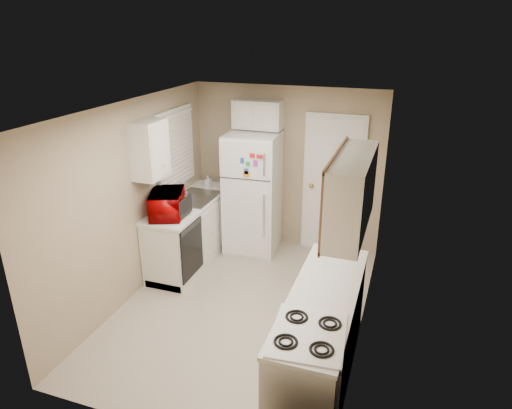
% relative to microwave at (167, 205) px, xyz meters
% --- Properties ---
extents(floor, '(3.80, 3.80, 0.00)m').
position_rel_microwave_xyz_m(floor, '(1.15, -0.36, -1.05)').
color(floor, beige).
rests_on(floor, ground).
extents(ceiling, '(3.80, 3.80, 0.00)m').
position_rel_microwave_xyz_m(ceiling, '(1.15, -0.36, 1.35)').
color(ceiling, white).
rests_on(ceiling, floor).
extents(wall_left, '(3.80, 3.80, 0.00)m').
position_rel_microwave_xyz_m(wall_left, '(-0.25, -0.36, 0.15)').
color(wall_left, tan).
rests_on(wall_left, floor).
extents(wall_right, '(3.80, 3.80, 0.00)m').
position_rel_microwave_xyz_m(wall_right, '(2.55, -0.36, 0.15)').
color(wall_right, tan).
rests_on(wall_right, floor).
extents(wall_back, '(2.80, 2.80, 0.00)m').
position_rel_microwave_xyz_m(wall_back, '(1.15, 1.54, 0.15)').
color(wall_back, tan).
rests_on(wall_back, floor).
extents(wall_front, '(2.80, 2.80, 0.00)m').
position_rel_microwave_xyz_m(wall_front, '(1.15, -2.26, 0.15)').
color(wall_front, tan).
rests_on(wall_front, floor).
extents(left_counter, '(0.60, 1.80, 0.90)m').
position_rel_microwave_xyz_m(left_counter, '(0.05, 0.54, -0.60)').
color(left_counter, silver).
rests_on(left_counter, floor).
extents(dishwasher, '(0.03, 0.58, 0.72)m').
position_rel_microwave_xyz_m(dishwasher, '(0.34, -0.06, -0.56)').
color(dishwasher, black).
rests_on(dishwasher, floor).
extents(sink, '(0.54, 0.74, 0.16)m').
position_rel_microwave_xyz_m(sink, '(0.05, 0.69, -0.19)').
color(sink, gray).
rests_on(sink, left_counter).
extents(microwave, '(0.66, 0.52, 0.39)m').
position_rel_microwave_xyz_m(microwave, '(0.00, 0.00, 0.00)').
color(microwave, '#910001').
rests_on(microwave, left_counter).
extents(soap_bottle, '(0.09, 0.09, 0.18)m').
position_rel_microwave_xyz_m(soap_bottle, '(0.03, 1.18, -0.05)').
color(soap_bottle, silver).
rests_on(soap_bottle, left_counter).
extents(window_blinds, '(0.10, 0.98, 1.08)m').
position_rel_microwave_xyz_m(window_blinds, '(-0.21, 0.69, 0.55)').
color(window_blinds, silver).
rests_on(window_blinds, wall_left).
extents(upper_cabinet_left, '(0.30, 0.45, 0.70)m').
position_rel_microwave_xyz_m(upper_cabinet_left, '(-0.10, -0.14, 0.75)').
color(upper_cabinet_left, silver).
rests_on(upper_cabinet_left, wall_left).
extents(refrigerator, '(0.78, 0.76, 1.78)m').
position_rel_microwave_xyz_m(refrigerator, '(0.75, 1.15, -0.16)').
color(refrigerator, white).
rests_on(refrigerator, floor).
extents(cabinet_over_fridge, '(0.70, 0.30, 0.40)m').
position_rel_microwave_xyz_m(cabinet_over_fridge, '(0.75, 1.39, 0.95)').
color(cabinet_over_fridge, silver).
rests_on(cabinet_over_fridge, wall_back).
extents(interior_door, '(0.86, 0.06, 2.08)m').
position_rel_microwave_xyz_m(interior_door, '(1.85, 1.50, -0.03)').
color(interior_door, white).
rests_on(interior_door, floor).
extents(right_counter, '(0.60, 2.00, 0.90)m').
position_rel_microwave_xyz_m(right_counter, '(2.25, -1.16, -0.60)').
color(right_counter, silver).
rests_on(right_counter, floor).
extents(stove, '(0.64, 0.76, 0.87)m').
position_rel_microwave_xyz_m(stove, '(2.25, -1.77, -0.62)').
color(stove, white).
rests_on(stove, floor).
extents(upper_cabinet_right, '(0.30, 1.20, 0.70)m').
position_rel_microwave_xyz_m(upper_cabinet_right, '(2.40, -0.86, 0.75)').
color(upper_cabinet_right, silver).
rests_on(upper_cabinet_right, wall_right).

